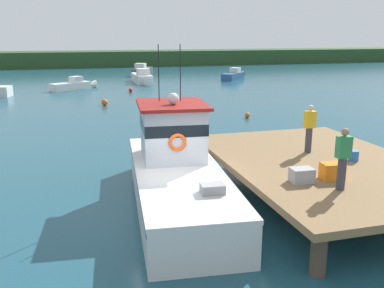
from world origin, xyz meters
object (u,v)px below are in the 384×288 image
moored_boat_mid_harbor (234,75)px  crate_stack_mid_dock (302,175)px  mooring_buoy_spare_mooring (131,90)px  moored_boat_off_the_point (142,71)px  deckhand_by_the_boat (343,158)px  deckhand_further_back (309,128)px  moored_boat_outer_mooring (74,85)px  crate_single_far (332,171)px  mooring_buoy_outer (105,102)px  bait_bucket (354,156)px  mooring_buoy_inshore (247,115)px  moored_boat_near_channel (142,78)px  main_fishing_boat (175,169)px

moored_boat_mid_harbor → crate_stack_mid_dock: bearing=-108.6°
mooring_buoy_spare_mooring → moored_boat_off_the_point: bearing=77.3°
deckhand_by_the_boat → deckhand_further_back: bearing=72.5°
deckhand_by_the_boat → moored_boat_outer_mooring: (-6.31, 33.07, -1.64)m
deckhand_by_the_boat → moored_boat_outer_mooring: deckhand_by_the_boat is taller
crate_single_far → mooring_buoy_outer: size_ratio=1.27×
deckhand_by_the_boat → deckhand_further_back: (1.08, 3.45, 0.00)m
crate_stack_mid_dock → bait_bucket: (2.61, 1.35, -0.03)m
deckhand_further_back → mooring_buoy_outer: bearing=105.3°
moored_boat_mid_harbor → mooring_buoy_inshore: (-7.86, -22.60, -0.28)m
deckhand_further_back → moored_boat_off_the_point: bearing=88.4°
crate_stack_mid_dock → crate_single_far: (0.93, -0.01, 0.04)m
deckhand_further_back → moored_boat_mid_harbor: bearing=72.7°
moored_boat_near_channel → moored_boat_mid_harbor: 11.01m
crate_stack_mid_dock → moored_boat_mid_harbor: (12.55, 37.36, -0.95)m
crate_single_far → deckhand_by_the_boat: (-0.26, -0.77, 0.63)m
crate_single_far → mooring_buoy_outer: crate_single_far is taller
moored_boat_off_the_point → mooring_buoy_spare_mooring: size_ratio=15.67×
moored_boat_off_the_point → moored_boat_near_channel: moored_boat_near_channel is taller
mooring_buoy_outer → bait_bucket: bearing=-73.4°
mooring_buoy_inshore → bait_bucket: bearing=-98.8°
deckhand_further_back → moored_boat_near_channel: 33.71m
crate_single_far → mooring_buoy_outer: (-4.50, 22.07, -1.20)m
crate_single_far → deckhand_further_back: size_ratio=0.37×
moored_boat_mid_harbor → moored_boat_off_the_point: bearing=140.9°
moored_boat_off_the_point → mooring_buoy_spare_mooring: 16.52m
mooring_buoy_inshore → crate_single_far: bearing=-104.3°
moored_boat_outer_mooring → mooring_buoy_outer: size_ratio=9.53×
moored_boat_off_the_point → moored_boat_near_channel: bearing=-98.7°
deckhand_by_the_boat → mooring_buoy_spare_mooring: size_ratio=4.31×
main_fishing_boat → deckhand_by_the_boat: bearing=-43.8°
bait_bucket → moored_boat_mid_harbor: 37.37m
deckhand_further_back → mooring_buoy_spare_mooring: bearing=95.3°
mooring_buoy_inshore → mooring_buoy_outer: size_ratio=0.70×
deckhand_further_back → mooring_buoy_outer: deckhand_further_back is taller
deckhand_further_back → moored_boat_near_channel: bearing=90.3°
main_fishing_boat → moored_boat_mid_harbor: (15.45, 34.73, -0.56)m
main_fishing_boat → moored_boat_off_the_point: 42.94m
moored_boat_near_channel → mooring_buoy_spare_mooring: (-2.28, -7.27, -0.35)m
deckhand_by_the_boat → moored_boat_near_channel: size_ratio=0.27×
deckhand_by_the_boat → mooring_buoy_spare_mooring: bearing=92.6°
crate_single_far → mooring_buoy_outer: bearing=101.5°
crate_single_far → deckhand_by_the_boat: 1.03m
deckhand_further_back → moored_boat_mid_harbor: size_ratio=0.37×
deckhand_further_back → moored_boat_off_the_point: 42.56m
crate_single_far → moored_boat_near_channel: 36.36m
moored_boat_near_channel → moored_boat_outer_mooring: bearing=-150.8°
moored_boat_off_the_point → mooring_buoy_outer: (-6.51, -23.12, -0.29)m
crate_stack_mid_dock → moored_boat_near_channel: (1.60, 36.33, -0.86)m
mooring_buoy_inshore → main_fishing_boat: bearing=-122.0°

